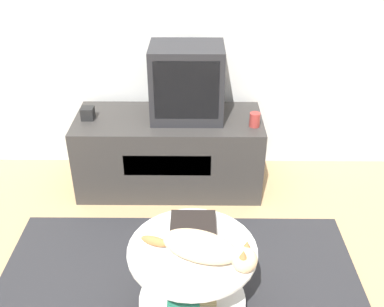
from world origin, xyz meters
TOP-DOWN VIEW (x-y plane):
  - tv_stand at (-0.10, 1.24)m, footprint 1.32×0.55m
  - tv at (0.03, 1.27)m, footprint 0.49×0.36m
  - speaker at (-0.66, 1.22)m, footprint 0.09×0.09m
  - mug at (0.49, 1.12)m, footprint 0.07×0.07m
  - coffee_table at (0.07, 0.01)m, footprint 0.62×0.62m
  - dvd_box at (0.08, 0.14)m, footprint 0.23×0.21m
  - cat at (0.14, -0.06)m, footprint 0.54×0.27m

SIDE VIEW (x-z plane):
  - tv_stand at x=-0.10m, z-range 0.00..0.56m
  - coffee_table at x=0.07m, z-range 0.08..0.53m
  - dvd_box at x=0.08m, z-range 0.48..0.52m
  - cat at x=0.14m, z-range 0.48..0.62m
  - speaker at x=-0.66m, z-range 0.56..0.64m
  - mug at x=0.49m, z-range 0.56..0.65m
  - tv at x=0.03m, z-range 0.56..1.07m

